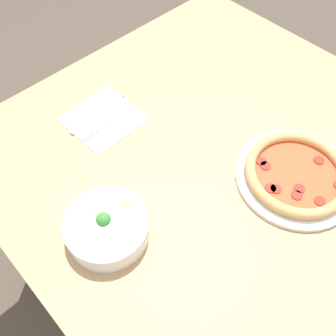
# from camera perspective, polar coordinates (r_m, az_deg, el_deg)

# --- Properties ---
(ground_plane) EXTENTS (8.00, 8.00, 0.00)m
(ground_plane) POSITION_cam_1_polar(r_m,az_deg,el_deg) (1.65, 4.80, -13.83)
(ground_plane) COLOR #4C4238
(dining_table) EXTENTS (1.09, 1.10, 0.76)m
(dining_table) POSITION_cam_1_polar(r_m,az_deg,el_deg) (1.06, 7.24, -0.53)
(dining_table) COLOR tan
(dining_table) RESTS_ON ground_plane
(pizza) EXTENTS (0.29, 0.29, 0.04)m
(pizza) POSITION_cam_1_polar(r_m,az_deg,el_deg) (0.96, 18.99, -0.92)
(pizza) COLOR white
(pizza) RESTS_ON dining_table
(bowl) EXTENTS (0.18, 0.18, 0.07)m
(bowl) POSITION_cam_1_polar(r_m,az_deg,el_deg) (0.83, -9.28, -8.78)
(bowl) COLOR white
(bowl) RESTS_ON dining_table
(napkin) EXTENTS (0.19, 0.19, 0.00)m
(napkin) POSITION_cam_1_polar(r_m,az_deg,el_deg) (1.06, -9.85, 7.43)
(napkin) COLOR white
(napkin) RESTS_ON dining_table
(fork) EXTENTS (0.03, 0.18, 0.00)m
(fork) POSITION_cam_1_polar(r_m,az_deg,el_deg) (1.04, -8.88, 6.86)
(fork) COLOR silver
(fork) RESTS_ON napkin
(knife) EXTENTS (0.03, 0.19, 0.01)m
(knife) POSITION_cam_1_polar(r_m,az_deg,el_deg) (1.07, -10.29, 8.45)
(knife) COLOR silver
(knife) RESTS_ON napkin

